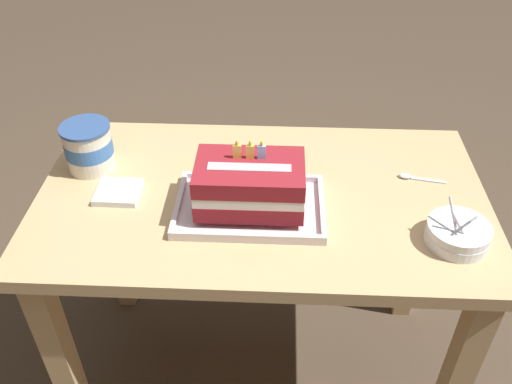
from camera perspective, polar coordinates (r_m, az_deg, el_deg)
The scene contains 8 objects.
ground_plane at distance 1.92m, azimuth 0.46°, elevation -17.59°, with size 8.00×8.00×0.00m, color #4C3D2D.
dining_table at distance 1.45m, azimuth 0.58°, elevation -3.86°, with size 1.13×0.65×0.74m.
foil_tray at distance 1.32m, azimuth -0.63°, elevation -1.64°, with size 0.36×0.24×0.02m.
birthday_cake at distance 1.27m, azimuth -0.66°, elevation 0.87°, with size 0.25×0.16×0.16m.
bowl_stack at distance 1.31m, azimuth 20.33°, elevation -4.11°, with size 0.14×0.14×0.11m.
ice_cream_tub at distance 1.49m, azimuth -17.08°, elevation 4.54°, with size 0.13×0.13×0.13m.
serving_spoon_near_tray at distance 1.48m, azimuth 15.89°, elevation 1.52°, with size 0.12×0.04×0.01m.
napkin_pile at distance 1.41m, azimuth -14.19°, elevation -0.02°, with size 0.11×0.10×0.02m.
Camera 1 is at (0.03, -1.07, 1.59)m, focal length 38.31 mm.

